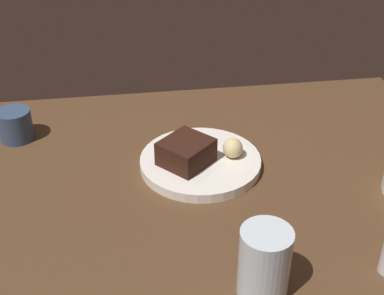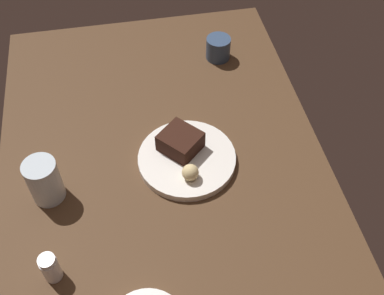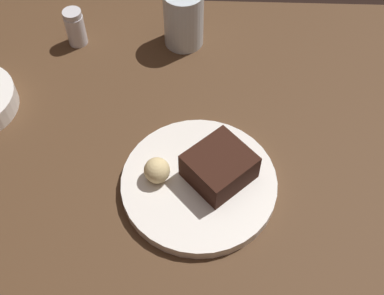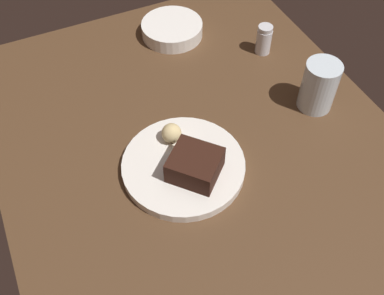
# 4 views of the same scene
# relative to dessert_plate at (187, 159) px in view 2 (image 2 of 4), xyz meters

# --- Properties ---
(dining_table) EXTENTS (1.20, 0.84, 0.03)m
(dining_table) POSITION_rel_dessert_plate_xyz_m (-0.03, -0.06, -0.03)
(dining_table) COLOR #4C331E
(dining_table) RESTS_ON ground
(dessert_plate) EXTENTS (0.25, 0.25, 0.02)m
(dessert_plate) POSITION_rel_dessert_plate_xyz_m (0.00, 0.00, 0.00)
(dessert_plate) COLOR white
(dessert_plate) RESTS_ON dining_table
(chocolate_cake_slice) EXTENTS (0.13, 0.13, 0.05)m
(chocolate_cake_slice) POSITION_rel_dessert_plate_xyz_m (-0.03, -0.01, 0.04)
(chocolate_cake_slice) COLOR black
(chocolate_cake_slice) RESTS_ON dessert_plate
(bread_roll) EXTENTS (0.04, 0.04, 0.04)m
(bread_roll) POSITION_rel_dessert_plate_xyz_m (0.07, -0.00, 0.03)
(bread_roll) COLOR #DBC184
(bread_roll) RESTS_ON dessert_plate
(salt_shaker) EXTENTS (0.04, 0.04, 0.08)m
(salt_shaker) POSITION_rel_dessert_plate_xyz_m (0.26, -0.34, 0.03)
(salt_shaker) COLOR silver
(salt_shaker) RESTS_ON dining_table
(water_glass) EXTENTS (0.08, 0.08, 0.12)m
(water_glass) POSITION_rel_dessert_plate_xyz_m (0.04, -0.35, 0.05)
(water_glass) COLOR silver
(water_glass) RESTS_ON dining_table
(coffee_cup) EXTENTS (0.08, 0.08, 0.07)m
(coffee_cup) POSITION_rel_dessert_plate_xyz_m (-0.39, 0.17, 0.03)
(coffee_cup) COLOR #334766
(coffee_cup) RESTS_ON dining_table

